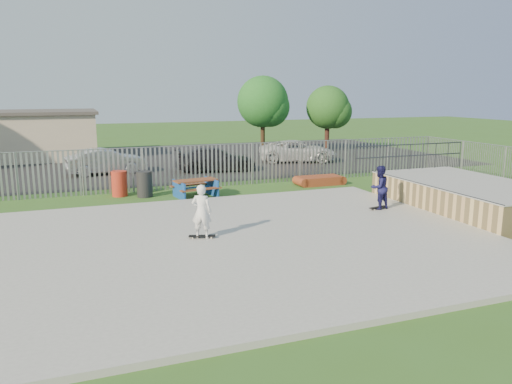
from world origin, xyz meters
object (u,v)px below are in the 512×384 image
object	(u,v)px
skater_navy	(379,187)
picnic_table	(196,188)
funbox	(320,180)
trash_bin_red	(119,184)
car_dark	(216,160)
car_white	(298,151)
trash_bin_grey	(145,184)
skater_white	(202,211)
tree_mid	(263,102)
tree_right	(328,108)
car_silver	(106,161)

from	to	relation	value
skater_navy	picnic_table	bearing A→B (deg)	-54.93
picnic_table	skater_navy	bearing A→B (deg)	-50.89
funbox	trash_bin_red	world-z (taller)	trash_bin_red
car_dark	car_white	bearing A→B (deg)	-64.69
trash_bin_red	trash_bin_grey	size ratio (longest dim) A/B	0.99
skater_white	trash_bin_grey	bearing A→B (deg)	-57.89
funbox	trash_bin_grey	distance (m)	8.39
tree_mid	tree_right	xyz separation A→B (m)	(5.15, 0.02, -0.45)
trash_bin_grey	picnic_table	bearing A→B (deg)	-21.86
funbox	trash_bin_grey	world-z (taller)	trash_bin_grey
trash_bin_grey	car_dark	xyz separation A→B (m)	(4.77, 5.66, 0.12)
skater_white	tree_mid	bearing A→B (deg)	-88.99
trash_bin_red	tree_right	size ratio (longest dim) A/B	0.22
trash_bin_red	skater_white	xyz separation A→B (m)	(1.65, -7.88, 0.42)
car_dark	tree_mid	xyz separation A→B (m)	(5.20, 6.08, 3.06)
funbox	car_silver	distance (m)	11.72
car_dark	tree_right	xyz separation A→B (m)	(10.35, 6.09, 2.61)
funbox	skater_white	distance (m)	10.65
trash_bin_red	skater_white	bearing A→B (deg)	-78.16
picnic_table	funbox	xyz separation A→B (m)	(6.34, 0.75, -0.18)
picnic_table	funbox	distance (m)	6.39
picnic_table	trash_bin_red	distance (m)	3.33
picnic_table	funbox	world-z (taller)	picnic_table
tree_mid	tree_right	bearing A→B (deg)	0.20
picnic_table	car_dark	bearing A→B (deg)	58.28
car_silver	tree_mid	xyz separation A→B (m)	(11.09, 4.95, 3.02)
funbox	tree_mid	world-z (taller)	tree_mid
car_silver	skater_navy	distance (m)	15.54
tree_mid	funbox	bearing A→B (deg)	-97.69
funbox	car_dark	world-z (taller)	car_dark
skater_navy	skater_white	size ratio (longest dim) A/B	1.00
tree_mid	trash_bin_grey	bearing A→B (deg)	-130.37
picnic_table	car_silver	bearing A→B (deg)	103.68
trash_bin_red	skater_navy	bearing A→B (deg)	-36.60
trash_bin_grey	tree_mid	distance (m)	15.72
car_white	trash_bin_grey	bearing A→B (deg)	141.31
trash_bin_grey	skater_white	world-z (taller)	skater_white
picnic_table	car_white	distance (m)	12.08
trash_bin_grey	tree_right	size ratio (longest dim) A/B	0.23
car_silver	skater_white	world-z (taller)	skater_white
picnic_table	car_silver	size ratio (longest dim) A/B	0.48
car_silver	tree_mid	size ratio (longest dim) A/B	0.76
picnic_table	tree_right	size ratio (longest dim) A/B	0.41
tree_right	skater_white	xyz separation A→B (m)	(-14.47, -19.10, -2.32)
trash_bin_red	car_dark	size ratio (longest dim) A/B	0.24
car_white	skater_navy	distance (m)	13.84
car_white	tree_mid	size ratio (longest dim) A/B	0.89
skater_navy	skater_white	distance (m)	7.24
car_white	skater_white	bearing A→B (deg)	162.12
car_white	car_dark	bearing A→B (deg)	123.71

